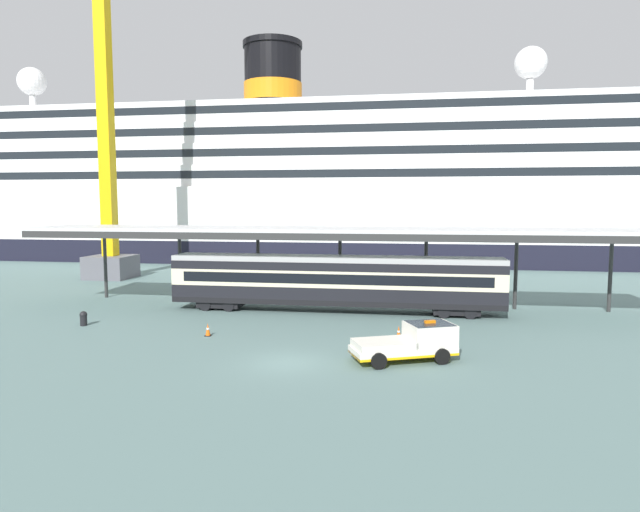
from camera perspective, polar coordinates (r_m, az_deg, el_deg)
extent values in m
plane|color=slate|center=(27.87, -3.42, -11.09)|extent=(400.00, 400.00, 0.00)
cube|color=black|center=(83.52, -5.74, 1.08)|extent=(134.74, 26.16, 3.04)
cube|color=white|center=(83.28, -5.78, 4.55)|extent=(134.74, 26.16, 7.09)
cube|color=white|center=(83.34, -5.81, 7.96)|extent=(123.96, 24.06, 2.83)
cube|color=black|center=(71.83, -8.25, 8.44)|extent=(118.57, 0.12, 1.02)
cube|color=white|center=(83.51, -5.83, 9.91)|extent=(119.00, 23.10, 2.83)
cube|color=black|center=(72.49, -8.17, 10.66)|extent=(113.83, 0.12, 1.02)
cube|color=white|center=(83.78, -5.85, 11.84)|extent=(114.04, 22.14, 2.83)
cube|color=black|center=(73.26, -8.09, 12.84)|extent=(109.09, 0.12, 1.02)
cube|color=white|center=(84.14, -5.87, 13.76)|extent=(109.09, 21.18, 2.83)
cube|color=black|center=(74.13, -8.01, 14.97)|extent=(104.34, 0.12, 1.02)
cylinder|color=black|center=(84.87, -4.94, 17.81)|extent=(8.31, 8.31, 9.16)
cylinder|color=orange|center=(84.50, -4.93, 16.60)|extent=(8.56, 8.56, 2.75)
cylinder|color=black|center=(86.07, -4.97, 21.05)|extent=(8.72, 8.72, 0.80)
cylinder|color=white|center=(100.87, -27.74, 13.60)|extent=(1.00, 1.00, 3.49)
sphere|color=white|center=(101.54, -27.84, 15.79)|extent=(4.37, 4.37, 4.37)
cylinder|color=white|center=(83.69, 21.03, 15.67)|extent=(1.00, 1.00, 3.49)
sphere|color=white|center=(84.49, 21.13, 18.29)|extent=(4.37, 4.37, 4.37)
cube|color=silver|center=(40.19, 1.67, 2.77)|extent=(46.53, 6.05, 0.25)
cube|color=#2D2D2D|center=(37.31, 1.10, 1.98)|extent=(46.53, 0.20, 0.50)
cylinder|color=#2D2D2D|center=(49.50, -21.49, -0.66)|extent=(0.28, 0.28, 5.91)
cylinder|color=#2D2D2D|center=(46.50, -14.40, -0.83)|extent=(0.28, 0.28, 5.91)
cylinder|color=#2D2D2D|center=(44.31, -6.48, -1.00)|extent=(0.28, 0.28, 5.91)
cylinder|color=#2D2D2D|center=(43.04, 2.09, -1.16)|extent=(0.28, 0.28, 5.91)
cylinder|color=#2D2D2D|center=(42.78, 10.97, -1.30)|extent=(0.28, 0.28, 5.91)
cylinder|color=#2D2D2D|center=(43.54, 19.75, -1.41)|extent=(0.28, 0.28, 5.91)
cylinder|color=#2D2D2D|center=(45.27, 28.04, -1.48)|extent=(0.28, 0.28, 5.91)
cube|color=black|center=(40.28, 1.56, -4.64)|extent=(24.08, 2.80, 0.40)
cube|color=black|center=(40.17, 1.56, -3.73)|extent=(24.08, 2.80, 0.90)
cube|color=beige|center=(40.01, 1.56, -2.25)|extent=(24.08, 2.80, 1.20)
cube|color=black|center=(38.66, 1.31, -2.45)|extent=(22.15, 0.08, 0.72)
cube|color=black|center=(39.90, 1.57, -0.97)|extent=(24.08, 2.80, 0.60)
cube|color=#A9A9A9|center=(39.85, 1.57, -0.28)|extent=(24.08, 2.69, 0.36)
cube|color=black|center=(42.31, -10.21, -4.79)|extent=(3.20, 2.35, 0.50)
cylinder|color=black|center=(41.54, -11.92, -5.06)|extent=(0.84, 0.12, 0.84)
cylinder|color=black|center=(40.94, -9.55, -5.17)|extent=(0.84, 0.12, 0.84)
cube|color=black|center=(40.20, 13.96, -5.41)|extent=(3.20, 2.35, 0.50)
cylinder|color=black|center=(38.99, 12.79, -5.77)|extent=(0.84, 0.12, 0.84)
cylinder|color=black|center=(39.15, 15.43, -5.78)|extent=(0.84, 0.12, 0.84)
cube|color=silver|center=(28.32, 8.64, -9.65)|extent=(5.57, 3.85, 0.36)
cube|color=#F2B20C|center=(28.35, 8.64, -9.90)|extent=(5.58, 3.87, 0.12)
cube|color=silver|center=(28.71, 11.38, -7.98)|extent=(2.85, 2.66, 1.10)
cube|color=#19232D|center=(28.64, 11.39, -7.30)|extent=(2.63, 2.50, 0.44)
cube|color=orange|center=(28.58, 11.40, -6.75)|extent=(0.59, 0.40, 0.16)
cube|color=silver|center=(27.85, 6.65, -9.12)|extent=(3.43, 2.90, 0.36)
cylinder|color=black|center=(29.90, 10.88, -9.23)|extent=(0.83, 0.54, 0.80)
cylinder|color=black|center=(28.16, 12.61, -10.19)|extent=(0.83, 0.54, 0.80)
cylinder|color=black|center=(28.70, 4.75, -9.77)|extent=(0.83, 0.54, 0.80)
cylinder|color=black|center=(26.89, 6.13, -10.84)|extent=(0.83, 0.54, 0.80)
cube|color=black|center=(33.91, -11.61, -8.13)|extent=(0.36, 0.36, 0.04)
cone|color=#EA590F|center=(33.82, -11.62, -7.49)|extent=(0.30, 0.30, 0.74)
cylinder|color=white|center=(33.81, -11.62, -7.43)|extent=(0.17, 0.17, 0.10)
cube|color=black|center=(32.87, 8.20, -8.51)|extent=(0.36, 0.36, 0.04)
cone|color=#EA590F|center=(32.78, 8.21, -7.86)|extent=(0.30, 0.30, 0.74)
cylinder|color=white|center=(32.77, 8.21, -7.79)|extent=(0.17, 0.17, 0.10)
cube|color=#595960|center=(62.31, -20.95, -1.07)|extent=(4.40, 4.40, 2.40)
cube|color=#E5B20C|center=(63.15, -21.58, 16.38)|extent=(1.30, 1.30, 35.71)
cylinder|color=black|center=(39.04, -23.44, -6.18)|extent=(0.44, 0.44, 0.70)
sphere|color=black|center=(38.97, -23.46, -5.65)|extent=(0.48, 0.48, 0.48)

